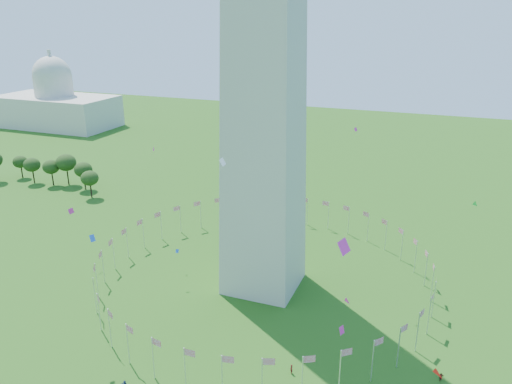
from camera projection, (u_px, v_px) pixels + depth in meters
flag_ring at (264, 268)px, 123.39m from camera, size 80.24×80.24×9.00m
capitol_building at (54, 88)px, 292.55m from camera, size 70.00×35.00×46.00m
kites_aloft at (274, 275)px, 90.79m from camera, size 116.67×71.01×37.97m
tree_line_west at (46, 172)px, 195.03m from camera, size 55.46×15.88×12.15m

